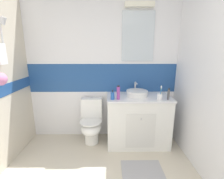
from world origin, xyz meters
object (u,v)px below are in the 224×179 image
object	(u,v)px
shampoo_bottle_tall	(118,93)
toothpaste_tube_upright	(169,94)
toothbrush_cup	(160,96)
soap_dispenser	(113,96)
toilet	(91,122)
sink_basin	(137,93)

from	to	relation	value
shampoo_bottle_tall	toothpaste_tube_upright	bearing A→B (deg)	-2.19
toothbrush_cup	soap_dispenser	xyz separation A→B (m)	(-0.72, 0.01, 0.01)
shampoo_bottle_tall	toothpaste_tube_upright	xyz separation A→B (m)	(0.76, -0.03, -0.02)
toilet	sink_basin	bearing A→B (deg)	-0.69
soap_dispenser	shampoo_bottle_tall	bearing A→B (deg)	2.10
sink_basin	soap_dispenser	bearing A→B (deg)	-152.26
soap_dispenser	shampoo_bottle_tall	distance (m)	0.10
shampoo_bottle_tall	toilet	bearing A→B (deg)	153.91
toothbrush_cup	shampoo_bottle_tall	world-z (taller)	toothbrush_cup
sink_basin	soap_dispenser	world-z (taller)	sink_basin
toothbrush_cup	toothpaste_tube_upright	bearing A→B (deg)	-9.24
toothbrush_cup	toothpaste_tube_upright	xyz separation A→B (m)	(0.12, -0.02, 0.03)
toilet	toothpaste_tube_upright	distance (m)	1.36
sink_basin	toothbrush_cup	size ratio (longest dim) A/B	1.82
sink_basin	toothpaste_tube_upright	size ratio (longest dim) A/B	2.23
soap_dispenser	toothpaste_tube_upright	distance (m)	0.85
toilet	soap_dispenser	world-z (taller)	soap_dispenser
toothpaste_tube_upright	toothbrush_cup	bearing A→B (deg)	170.76
sink_basin	toilet	world-z (taller)	sink_basin
toothpaste_tube_upright	soap_dispenser	bearing A→B (deg)	178.26
sink_basin	shampoo_bottle_tall	world-z (taller)	shampoo_bottle_tall
toothpaste_tube_upright	shampoo_bottle_tall	bearing A→B (deg)	177.81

